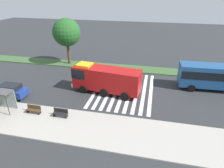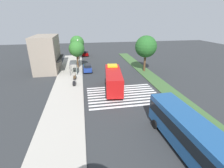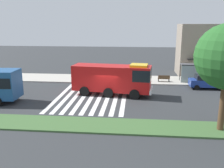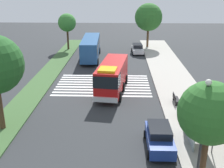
% 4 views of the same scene
% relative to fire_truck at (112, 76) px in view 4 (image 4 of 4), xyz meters
% --- Properties ---
extents(ground_plane, '(120.00, 120.00, 0.00)m').
position_rel_fire_truck_xyz_m(ground_plane, '(-0.80, -1.17, -1.98)').
color(ground_plane, '#2D3033').
extents(sidewalk, '(60.00, 5.28, 0.14)m').
position_rel_fire_truck_xyz_m(sidewalk, '(-0.80, 7.74, -1.91)').
color(sidewalk, '#ADA89E').
rests_on(sidewalk, ground_plane).
extents(median_strip, '(60.00, 3.00, 0.14)m').
position_rel_fire_truck_xyz_m(median_strip, '(-0.80, -8.94, -1.91)').
color(median_strip, '#3D6033').
rests_on(median_strip, ground_plane).
extents(crosswalk, '(7.65, 11.29, 0.01)m').
position_rel_fire_truck_xyz_m(crosswalk, '(-2.46, -1.17, -1.97)').
color(crosswalk, silver).
rests_on(crosswalk, ground_plane).
extents(fire_truck, '(9.21, 3.63, 3.63)m').
position_rel_fire_truck_xyz_m(fire_truck, '(0.00, 0.00, 0.00)').
color(fire_truck, '#B71414').
rests_on(fire_truck, ground_plane).
extents(parked_car_west, '(4.62, 2.18, 1.64)m').
position_rel_fire_truck_xyz_m(parked_car_west, '(-19.14, 3.90, -1.13)').
color(parked_car_west, silver).
rests_on(parked_car_west, ground_plane).
extents(parked_car_mid, '(4.28, 2.04, 1.73)m').
position_rel_fire_truck_xyz_m(parked_car_mid, '(11.21, 3.90, -1.09)').
color(parked_car_mid, navy).
rests_on(parked_car_mid, ground_plane).
extents(transit_bus, '(11.15, 3.19, 3.40)m').
position_rel_fire_truck_xyz_m(transit_bus, '(-15.11, -3.99, 0.05)').
color(transit_bus, navy).
rests_on(transit_bus, ground_plane).
extents(bus_stop_shelter, '(3.50, 1.40, 2.46)m').
position_rel_fire_truck_xyz_m(bus_stop_shelter, '(10.23, 6.62, -0.09)').
color(bus_stop_shelter, '#4C4C51').
rests_on(bus_stop_shelter, sidewalk).
extents(bench_near_shelter, '(1.60, 0.50, 0.90)m').
position_rel_fire_truck_xyz_m(bench_near_shelter, '(6.23, 6.62, -1.39)').
color(bench_near_shelter, '#4C3823').
rests_on(bench_near_shelter, sidewalk).
extents(bench_west_of_shelter, '(1.60, 0.50, 0.90)m').
position_rel_fire_truck_xyz_m(bench_west_of_shelter, '(3.08, 6.62, -1.39)').
color(bench_west_of_shelter, black).
rests_on(bench_west_of_shelter, sidewalk).
extents(street_lamp, '(0.36, 0.36, 6.64)m').
position_rel_fire_truck_xyz_m(street_lamp, '(15.11, 5.70, 2.05)').
color(street_lamp, '#2D2D30').
rests_on(street_lamp, sidewalk).
extents(sidewalk_tree_far_west, '(5.19, 5.19, 8.24)m').
position_rel_fire_truck_xyz_m(sidewalk_tree_far_west, '(-24.20, 6.10, 3.79)').
color(sidewalk_tree_far_west, '#513823').
rests_on(sidewalk_tree_far_west, sidewalk).
extents(sidewalk_tree_west, '(3.72, 3.72, 6.37)m').
position_rel_fire_truck_xyz_m(sidewalk_tree_west, '(14.75, 6.10, 2.64)').
color(sidewalk_tree_west, '#513823').
rests_on(sidewalk_tree_west, sidewalk).
extents(median_tree_far_west, '(3.27, 3.27, 6.56)m').
position_rel_fire_truck_xyz_m(median_tree_far_west, '(-21.52, -8.94, 3.04)').
color(median_tree_far_west, '#47301E').
rests_on(median_tree_far_west, median_strip).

